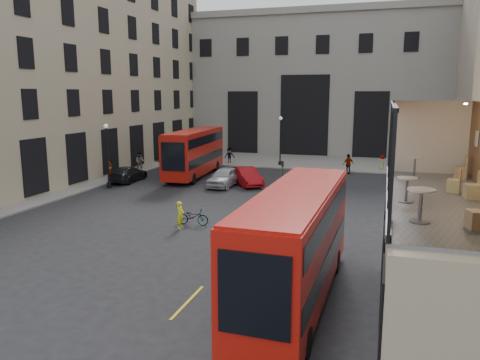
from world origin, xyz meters
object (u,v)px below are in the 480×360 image
(street_lamp_a, at_px, (108,160))
(car_c, at_px, (128,174))
(cafe_table_near, at_px, (421,200))
(traffic_light_near, at_px, (282,183))
(cyclist, at_px, (180,215))
(bus_near, at_px, (296,240))
(pedestrian_a, at_px, (140,161))
(cafe_table_mid, at_px, (407,186))
(street_lamp_b, at_px, (280,144))
(cafe_chair_a, at_px, (478,219))
(traffic_light_far, at_px, (181,147))
(bus_far, at_px, (194,151))
(pedestrian_b, at_px, (230,156))
(cafe_table_far, at_px, (415,164))
(pedestrian_e, at_px, (110,169))
(cafe_chair_b, at_px, (473,191))
(pedestrian_d, at_px, (382,162))
(bicycle, at_px, (193,217))
(cafe_chair_d, at_px, (460,172))
(car_a, at_px, (224,177))
(cafe_chair_c, at_px, (454,185))
(pedestrian_c, at_px, (348,164))
(car_b, at_px, (247,176))

(street_lamp_a, bearing_deg, car_c, 90.00)
(street_lamp_a, bearing_deg, cafe_table_near, -42.69)
(traffic_light_near, bearing_deg, cyclist, -150.30)
(bus_near, xyz_separation_m, pedestrian_a, (-20.84, 25.43, -1.48))
(pedestrian_a, xyz_separation_m, cafe_table_mid, (24.51, -27.54, 4.16))
(street_lamp_b, xyz_separation_m, cafe_chair_a, (13.03, -37.24, 2.47))
(traffic_light_far, distance_m, bus_far, 3.83)
(bus_far, height_order, pedestrian_b, bus_far)
(bus_far, relative_size, cafe_table_far, 13.84)
(pedestrian_e, height_order, cafe_chair_b, cafe_chair_b)
(traffic_light_far, distance_m, pedestrian_d, 20.66)
(street_lamp_b, distance_m, bus_near, 33.58)
(pedestrian_a, xyz_separation_m, pedestrian_e, (0.00, -5.43, 0.00))
(bus_near, bearing_deg, street_lamp_a, 138.54)
(car_c, bearing_deg, bicycle, 132.29)
(pedestrian_e, bearing_deg, bus_far, 109.79)
(pedestrian_a, relative_size, pedestrian_d, 1.18)
(traffic_light_far, bearing_deg, cyclist, -65.62)
(pedestrian_a, height_order, cafe_chair_d, cafe_chair_d)
(cafe_table_far, bearing_deg, street_lamp_b, 111.51)
(bus_near, xyz_separation_m, cafe_table_far, (4.10, 2.34, 2.71))
(street_lamp_a, distance_m, bicycle, 13.84)
(bus_near, distance_m, pedestrian_b, 35.32)
(pedestrian_b, bearing_deg, car_c, -133.94)
(car_c, height_order, cafe_chair_b, cafe_chair_b)
(street_lamp_b, xyz_separation_m, cyclist, (-0.36, -25.06, -1.59))
(cafe_chair_d, bearing_deg, street_lamp_a, 150.30)
(traffic_light_near, xyz_separation_m, street_lamp_a, (-16.00, 6.00, -0.03))
(car_a, height_order, cafe_table_far, cafe_table_far)
(traffic_light_near, height_order, cafe_chair_b, cafe_chair_b)
(cafe_table_far, bearing_deg, traffic_light_near, 129.91)
(cyclist, height_order, cafe_chair_c, cafe_chair_c)
(pedestrian_c, bearing_deg, bus_far, -12.76)
(pedestrian_d, bearing_deg, pedestrian_e, 93.18)
(cafe_table_near, height_order, cafe_table_mid, cafe_table_near)
(car_a, distance_m, pedestrian_a, 12.10)
(pedestrian_b, relative_size, cafe_chair_a, 2.09)
(pedestrian_d, height_order, cafe_chair_a, cafe_chair_a)
(pedestrian_b, relative_size, cafe_table_mid, 2.40)
(street_lamp_b, distance_m, pedestrian_a, 14.94)
(traffic_light_near, bearing_deg, bus_near, -75.04)
(cafe_chair_a, bearing_deg, cafe_chair_d, 85.49)
(bicycle, height_order, pedestrian_d, pedestrian_d)
(cafe_chair_a, relative_size, cafe_chair_b, 1.00)
(car_b, distance_m, car_c, 10.71)
(cyclist, bearing_deg, car_a, 4.98)
(car_c, xyz_separation_m, cafe_table_mid, (22.51, -21.84, 4.41))
(cyclist, xyz_separation_m, cafe_chair_c, (13.41, -7.75, 4.04))
(street_lamp_a, bearing_deg, cafe_chair_b, -35.89)
(bus_far, relative_size, car_c, 2.37)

